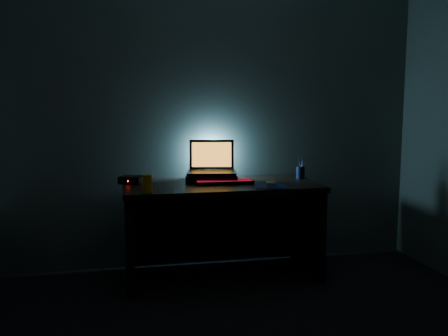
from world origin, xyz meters
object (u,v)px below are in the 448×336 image
Objects in this scene: juice_glass at (147,183)px; router at (132,180)px; keyboard at (224,182)px; laptop at (212,165)px; mouse at (271,184)px; pen_cup at (300,173)px.

router is (-0.10, 0.41, -0.03)m from juice_glass.
keyboard is 2.13× the size of router.
laptop reaches higher than keyboard.
mouse is at bearing -31.40° from keyboard.
laptop reaches higher than router.
keyboard is 0.37m from mouse.
pen_cup is 1.31m from juice_glass.
mouse is 1.07m from router.
router is (-0.70, 0.16, 0.01)m from keyboard.
juice_glass is (-1.26, -0.37, 0.01)m from pen_cup.
pen_cup is 1.36m from router.
laptop is 4.23× the size of pen_cup.
keyboard is 0.72m from router.
laptop is at bearing 39.72° from juice_glass.
laptop is 0.64m from router.
laptop reaches higher than juice_glass.
juice_glass is at bearing -156.02° from keyboard.
pen_cup is (0.35, 0.33, 0.03)m from mouse.
mouse is 0.91m from juice_glass.
laptop is 0.73m from pen_cup.
mouse is 0.87× the size of juice_glass.
keyboard is at bearing -62.64° from laptop.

